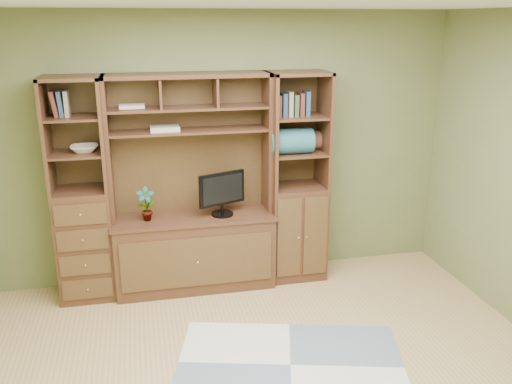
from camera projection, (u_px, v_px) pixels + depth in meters
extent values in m
cube|color=white|center=(277.00, 2.00, 3.02)|extent=(4.60, 4.10, 0.04)
cube|color=olive|center=(224.00, 149.00, 5.27)|extent=(4.50, 0.04, 2.60)
cube|color=#472919|center=(192.00, 186.00, 5.04)|extent=(1.54, 0.53, 2.05)
cube|color=#472919|center=(81.00, 192.00, 4.87)|extent=(0.50, 0.45, 2.05)
cube|color=#472919|center=(297.00, 178.00, 5.29)|extent=(0.55, 0.45, 2.05)
cube|color=#ABB0B0|center=(290.00, 365.00, 4.10)|extent=(1.95, 1.54, 0.01)
cube|color=black|center=(222.00, 186.00, 5.07)|extent=(0.52, 0.36, 0.58)
imported|color=#A45B37|center=(146.00, 204.00, 4.96)|extent=(0.17, 0.11, 0.32)
cube|color=beige|center=(165.00, 128.00, 4.92)|extent=(0.26, 0.19, 0.04)
imported|color=white|center=(84.00, 149.00, 4.77)|extent=(0.24, 0.24, 0.06)
cube|color=#285D69|center=(291.00, 141.00, 5.11)|extent=(0.41, 0.24, 0.24)
cube|color=brown|center=(306.00, 141.00, 5.28)|extent=(0.32, 0.18, 0.18)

